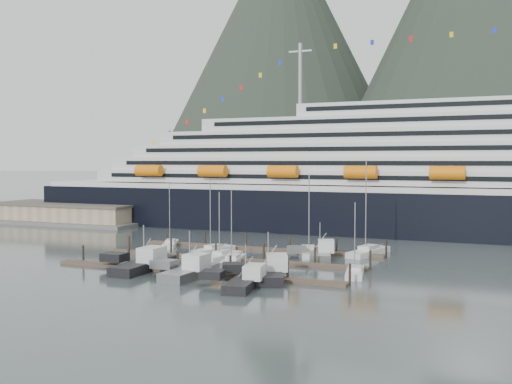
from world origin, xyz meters
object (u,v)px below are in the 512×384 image
Objects in this scene: sailboat_d at (233,261)px; trawler_e at (319,254)px; sailboat_g at (368,253)px; trawler_c at (245,280)px; sailboat_h at (355,273)px; cruise_ship at (467,183)px; sailboat_c at (222,257)px; sailboat_f at (308,253)px; sailboat_e at (170,244)px; warehouse at (70,215)px; trawler_a at (143,264)px; trawler_b at (189,271)px; trawler_d at (267,272)px; sailboat_b at (214,250)px.

trawler_e is at bearing -61.27° from sailboat_d.
sailboat_g is 34.54m from trawler_c.
cruise_ship is at bearing -22.89° from sailboat_h.
sailboat_f reaches higher than sailboat_c.
sailboat_g reaches higher than sailboat_e.
warehouse is 2.61× the size of sailboat_g.
trawler_e reaches higher than warehouse.
sailboat_f is 1.33× the size of sailboat_h.
trawler_a is 1.11× the size of trawler_c.
trawler_b is at bearing 162.15° from sailboat_g.
cruise_ship is 69.05m from trawler_d.
trawler_e is (-7.04, -7.25, 0.43)m from sailboat_g.
trawler_e is (11.83, 9.94, 0.49)m from sailboat_d.
warehouse is 3.95× the size of trawler_b.
sailboat_d is 15.46m from trawler_e.
trawler_e is (2.75, -2.49, 0.44)m from sailboat_f.
trawler_d reaches higher than warehouse.
sailboat_c is 1.04× the size of trawler_b.
sailboat_b reaches higher than trawler_b.
sailboat_d is at bearing -146.18° from sailboat_e.
sailboat_c is 0.93× the size of trawler_d.
sailboat_c reaches higher than trawler_e.
trawler_a is at bearing -171.72° from sailboat_b.
warehouse is at bearing 52.75° from trawler_b.
warehouse is 3.61× the size of trawler_c.
cruise_ship is 4.57× the size of warehouse.
sailboat_b is at bearing 57.27° from sailboat_h.
sailboat_g is 36.48m from trawler_b.
sailboat_c is at bearing -30.32° from warehouse.
warehouse is 80.11m from sailboat_d.
sailboat_b is 1.25× the size of trawler_e.
trawler_c is (-9.62, -33.17, 0.37)m from sailboat_g.
sailboat_e is at bearing 66.27° from sailboat_c.
trawler_e is at bearing -28.49° from trawler_d.
cruise_ship reaches higher than trawler_a.
sailboat_h reaches higher than trawler_b.
cruise_ship reaches higher than sailboat_g.
sailboat_d is 1.11× the size of trawler_e.
trawler_a reaches higher than trawler_d.
sailboat_b is 1.24× the size of sailboat_h.
cruise_ship is at bearing -43.48° from trawler_e.
warehouse is 3.79× the size of sailboat_c.
sailboat_h is (24.55, -5.63, -0.01)m from sailboat_c.
sailboat_b is 7.72m from sailboat_c.
sailboat_c is (65.45, -38.27, -1.84)m from warehouse.
trawler_a is at bearing 76.96° from trawler_b.
cruise_ship is 16.16× the size of trawler_d.
sailboat_b is 0.80× the size of sailboat_g.
cruise_ship is 16.32× the size of sailboat_e.
sailboat_b is at bearing 79.23° from sailboat_f.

